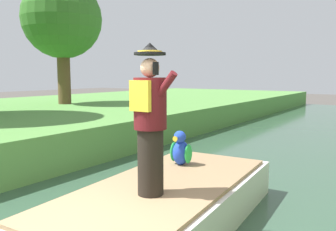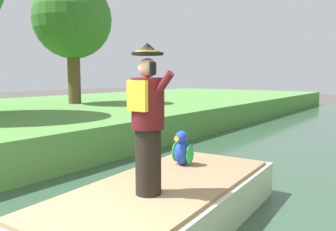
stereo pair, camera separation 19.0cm
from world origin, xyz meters
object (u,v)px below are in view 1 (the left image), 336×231
at_px(boat, 165,205).
at_px(tree_slender, 62,20).
at_px(person_pirate, 150,120).
at_px(parrot_plush, 181,150).

height_order(boat, tree_slender, tree_slender).
relative_size(boat, tree_slender, 0.86).
bearing_deg(tree_slender, boat, -31.88).
bearing_deg(tree_slender, person_pirate, -33.59).
xyz_separation_m(parrot_plush, tree_slender, (-8.64, 4.63, 3.45)).
bearing_deg(boat, person_pirate, -76.87).
height_order(person_pirate, tree_slender, tree_slender).
xyz_separation_m(boat, person_pirate, (0.11, -0.45, 1.23)).
distance_m(parrot_plush, tree_slender, 10.40).
distance_m(boat, parrot_plush, 1.15).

